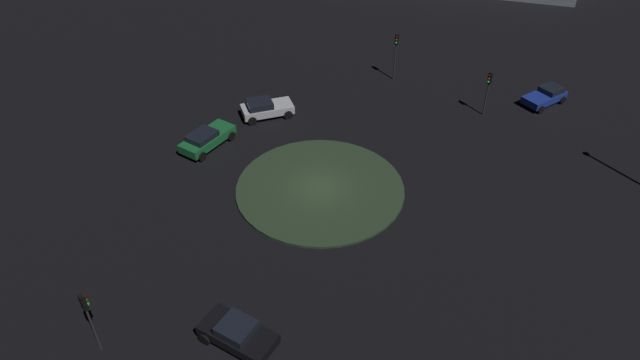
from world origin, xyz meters
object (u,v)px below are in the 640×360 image
at_px(car_green, 207,138).
at_px(car_blue, 546,96).
at_px(car_white, 266,108).
at_px(traffic_light_north, 488,85).
at_px(car_black, 238,333).
at_px(traffic_light_northwest, 396,48).
at_px(traffic_light_south, 88,312).

bearing_deg(car_green, car_blue, -42.91).
relative_size(car_white, traffic_light_north, 1.18).
bearing_deg(traffic_light_north, car_black, 15.67).
relative_size(car_black, traffic_light_northwest, 1.01).
relative_size(car_black, traffic_light_north, 1.16).
bearing_deg(car_green, traffic_light_south, -154.39).
height_order(car_white, traffic_light_northwest, traffic_light_northwest).
distance_m(traffic_light_north, traffic_light_northwest, 9.00).
height_order(car_black, traffic_light_northwest, traffic_light_northwest).
bearing_deg(car_white, traffic_light_south, -124.97).
bearing_deg(car_blue, car_green, -20.65).
bearing_deg(car_black, traffic_light_south, 34.00).
xyz_separation_m(car_black, traffic_light_north, (-8.21, 26.88, 1.97)).
distance_m(car_green, traffic_light_north, 22.29).
distance_m(car_black, car_blue, 33.14).
distance_m(car_blue, car_white, 23.31).
relative_size(car_green, car_white, 1.08).
bearing_deg(car_black, car_green, -45.07).
relative_size(car_green, traffic_light_south, 1.19).
bearing_deg(car_black, traffic_light_north, -97.24).
height_order(car_green, traffic_light_south, traffic_light_south).
xyz_separation_m(car_blue, traffic_light_northwest, (-10.43, -7.67, 2.35)).
bearing_deg(traffic_light_northwest, car_blue, 93.87).
distance_m(car_green, traffic_light_northwest, 18.57).
relative_size(car_black, car_white, 0.98).
xyz_separation_m(car_green, car_blue, (10.27, 26.09, -0.06)).
bearing_deg(car_green, car_white, -9.09).
distance_m(car_blue, traffic_light_northwest, 13.15).
height_order(car_blue, traffic_light_south, traffic_light_south).
distance_m(car_green, car_black, 17.98).
relative_size(traffic_light_north, traffic_light_northwest, 0.88).
height_order(car_green, car_white, car_white).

